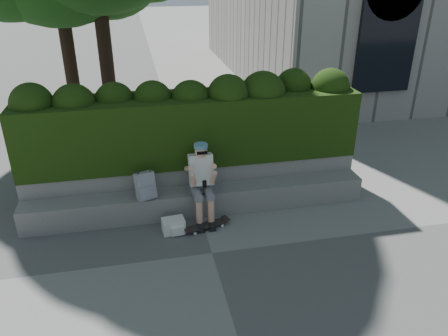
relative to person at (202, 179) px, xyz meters
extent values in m
plane|color=slate|center=(-0.03, -1.07, -0.75)|extent=(80.00, 80.00, 0.00)
cube|color=gray|center=(-0.03, 0.18, -0.53)|extent=(6.00, 0.45, 0.45)
cube|color=gray|center=(-0.03, 0.66, -0.38)|extent=(6.00, 0.50, 0.75)
cube|color=black|center=(-0.03, 0.88, 0.60)|extent=(6.00, 1.00, 1.20)
cylinder|color=black|center=(-1.59, 4.79, 0.89)|extent=(0.35, 0.35, 3.27)
cylinder|color=black|center=(-2.51, 5.22, 0.63)|extent=(0.33, 0.33, 2.77)
cube|color=slate|center=(0.00, 0.13, -0.19)|extent=(0.36, 0.26, 0.22)
cube|color=silver|center=(0.00, 0.06, 0.15)|extent=(0.40, 0.32, 0.55)
sphere|color=tan|center=(0.00, -0.01, 0.51)|extent=(0.21, 0.21, 0.21)
cylinder|color=teal|center=(0.00, 0.01, 0.60)|extent=(0.23, 0.23, 0.06)
cube|color=black|center=(0.00, -0.29, 0.05)|extent=(0.07, 0.02, 0.13)
cylinder|color=tan|center=(-0.10, -0.31, -0.51)|extent=(0.11, 0.11, 0.47)
cylinder|color=tan|center=(0.10, -0.31, -0.51)|extent=(0.11, 0.11, 0.47)
cube|color=black|center=(-0.10, -0.37, -0.70)|extent=(0.10, 0.26, 0.10)
cube|color=black|center=(0.10, -0.37, -0.70)|extent=(0.10, 0.26, 0.10)
cube|color=black|center=(0.01, -0.37, -0.68)|extent=(0.74, 0.37, 0.02)
cylinder|color=silver|center=(-0.21, -0.52, -0.73)|extent=(0.06, 0.04, 0.05)
cylinder|color=silver|center=(-0.25, -0.37, -0.73)|extent=(0.06, 0.04, 0.05)
cylinder|color=silver|center=(0.27, -0.38, -0.73)|extent=(0.06, 0.04, 0.05)
cylinder|color=silver|center=(0.23, -0.23, -0.73)|extent=(0.06, 0.04, 0.05)
cube|color=#AFB0B4|center=(-0.94, 0.08, -0.07)|extent=(0.35, 0.27, 0.46)
cube|color=white|center=(-0.54, -0.35, -0.63)|extent=(0.39, 0.29, 0.24)
camera|label=1|loc=(-0.98, -6.49, 3.33)|focal=35.00mm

